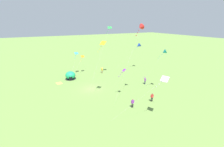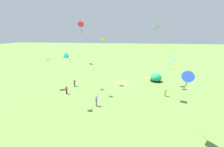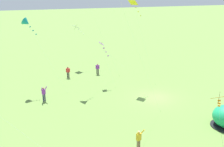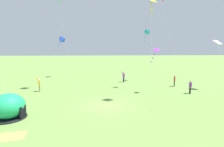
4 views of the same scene
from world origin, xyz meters
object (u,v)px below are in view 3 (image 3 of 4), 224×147
(person_arms_raised, at_px, (44,93))
(kite_teal, at_px, (27,23))
(kite_yellow, at_px, (134,5))
(kite_orange, at_px, (219,99))
(person_center_field, at_px, (68,72))
(kite_white, at_px, (77,28))
(kite_purple, at_px, (103,46))
(person_strolling, at_px, (139,139))
(person_far_back, at_px, (98,68))

(person_arms_raised, height_order, kite_teal, kite_teal)
(kite_yellow, xyz_separation_m, kite_orange, (-16.41, 0.70, -5.74))
(person_center_field, height_order, kite_white, kite_white)
(kite_yellow, xyz_separation_m, kite_purple, (1.79, 3.53, -5.24))
(person_strolling, xyz_separation_m, kite_yellow, (13.63, -5.68, 9.60))
(person_strolling, height_order, kite_white, kite_white)
(kite_white, bearing_deg, kite_orange, -171.66)
(person_strolling, bearing_deg, kite_yellow, -22.63)
(kite_orange, bearing_deg, person_center_field, 16.50)
(person_center_field, distance_m, kite_yellow, 13.69)
(person_far_back, bearing_deg, kite_white, 21.76)
(person_center_field, relative_size, kite_orange, 0.32)
(person_far_back, relative_size, kite_teal, 0.19)
(person_center_field, distance_m, person_strolling, 20.00)
(person_center_field, relative_size, kite_teal, 0.19)
(kite_yellow, height_order, kite_purple, kite_yellow)
(person_center_field, height_order, person_far_back, same)
(person_arms_raised, relative_size, kite_purple, 0.32)
(person_center_field, relative_size, kite_white, 0.21)
(kite_yellow, bearing_deg, kite_white, 23.17)
(kite_orange, bearing_deg, person_strolling, 60.89)
(person_strolling, xyz_separation_m, kite_teal, (16.75, 6.97, 7.65))
(person_far_back, relative_size, kite_yellow, 0.15)
(person_center_field, xyz_separation_m, kite_teal, (-3.18, 5.23, 7.69))
(person_far_back, xyz_separation_m, kite_white, (4.64, 1.85, 5.60))
(kite_purple, bearing_deg, person_arms_raised, 109.29)
(person_far_back, height_order, kite_teal, kite_teal)
(kite_purple, bearing_deg, kite_white, 7.35)
(kite_purple, relative_size, kite_orange, 1.09)
(kite_yellow, relative_size, kite_teal, 1.22)
(kite_white, distance_m, kite_yellow, 12.66)
(kite_white, xyz_separation_m, kite_purple, (-9.24, -1.19, -1.21))
(person_center_field, xyz_separation_m, person_far_back, (0.09, -4.55, 0.00))
(person_arms_raised, bearing_deg, person_center_field, -30.27)
(person_strolling, relative_size, kite_orange, 0.35)
(person_arms_raised, height_order, person_strolling, same)
(kite_yellow, distance_m, kite_orange, 17.40)
(person_far_back, distance_m, kite_white, 7.51)
(person_arms_raised, bearing_deg, kite_purple, -70.71)
(person_arms_raised, bearing_deg, person_strolling, -154.34)
(person_center_field, relative_size, kite_purple, 0.29)
(kite_teal, bearing_deg, person_arms_raised, -167.40)
(person_arms_raised, bearing_deg, kite_yellow, -84.77)
(person_far_back, height_order, kite_purple, kite_purple)
(kite_purple, distance_m, kite_orange, 18.43)
(person_arms_raised, relative_size, person_strolling, 1.00)
(person_far_back, height_order, kite_yellow, kite_yellow)
(person_center_field, bearing_deg, kite_orange, -163.50)
(kite_purple, bearing_deg, person_center_field, 40.86)
(kite_white, bearing_deg, kite_purple, -172.65)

